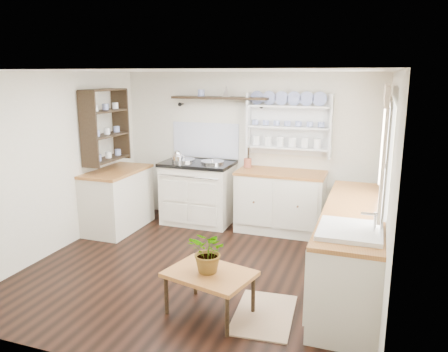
{
  "coord_description": "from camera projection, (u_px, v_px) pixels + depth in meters",
  "views": [
    {
      "loc": [
        1.86,
        -4.45,
        2.27
      ],
      "look_at": [
        0.2,
        0.25,
        1.1
      ],
      "focal_mm": 35.0,
      "sensor_mm": 36.0,
      "label": 1
    }
  ],
  "objects": [
    {
      "name": "aga_cooker",
      "position": [
        198.0,
        192.0,
        6.76
      ],
      "size": [
        1.08,
        0.75,
        0.99
      ],
      "color": "white",
      "rests_on": "floor"
    },
    {
      "name": "wall_right",
      "position": [
        387.0,
        190.0,
        4.3
      ],
      "size": [
        0.02,
        3.8,
        2.3
      ],
      "primitive_type": "cube",
      "color": "beige",
      "rests_on": "ground"
    },
    {
      "name": "floor_rug",
      "position": [
        264.0,
        314.0,
        4.2
      ],
      "size": [
        0.61,
        0.89,
        0.02
      ],
      "primitive_type": "cube",
      "rotation": [
        0.0,
        0.0,
        0.08
      ],
      "color": "#9C795B",
      "rests_on": "floor"
    },
    {
      "name": "back_cabinets",
      "position": [
        280.0,
        201.0,
        6.38
      ],
      "size": [
        1.27,
        0.63,
        0.9
      ],
      "color": "silver",
      "rests_on": "floor"
    },
    {
      "name": "high_shelf",
      "position": [
        220.0,
        99.0,
        6.53
      ],
      "size": [
        1.5,
        0.29,
        0.16
      ],
      "color": "black",
      "rests_on": "wall_back"
    },
    {
      "name": "window",
      "position": [
        385.0,
        146.0,
        4.36
      ],
      "size": [
        0.08,
        1.55,
        1.22
      ],
      "color": "white",
      "rests_on": "wall_right"
    },
    {
      "name": "floor",
      "position": [
        201.0,
        269.0,
        5.21
      ],
      "size": [
        4.0,
        3.8,
        0.01
      ],
      "primitive_type": "cube",
      "color": "black",
      "rests_on": "ground"
    },
    {
      "name": "ceiling",
      "position": [
        199.0,
        71.0,
        4.68
      ],
      "size": [
        4.0,
        3.8,
        0.01
      ],
      "primitive_type": "cube",
      "color": "white",
      "rests_on": "wall_back"
    },
    {
      "name": "wall_back",
      "position": [
        247.0,
        149.0,
        6.69
      ],
      "size": [
        4.0,
        0.02,
        2.3
      ],
      "primitive_type": "cube",
      "color": "beige",
      "rests_on": "ground"
    },
    {
      "name": "belfast_sink",
      "position": [
        349.0,
        243.0,
        3.88
      ],
      "size": [
        0.55,
        0.6,
        0.45
      ],
      "color": "white",
      "rests_on": "right_cabinets"
    },
    {
      "name": "plate_rack",
      "position": [
        290.0,
        124.0,
        6.35
      ],
      "size": [
        1.2,
        0.22,
        0.9
      ],
      "color": "white",
      "rests_on": "wall_back"
    },
    {
      "name": "left_shelving",
      "position": [
        105.0,
        125.0,
        6.28
      ],
      "size": [
        0.28,
        0.8,
        1.05
      ],
      "primitive_type": "cube",
      "color": "black",
      "rests_on": "wall_left"
    },
    {
      "name": "left_cabinets",
      "position": [
        118.0,
        199.0,
        6.48
      ],
      "size": [
        0.62,
        1.13,
        0.9
      ],
      "color": "silver",
      "rests_on": "floor"
    },
    {
      "name": "kettle",
      "position": [
        178.0,
        157.0,
        6.62
      ],
      "size": [
        0.17,
        0.17,
        0.21
      ],
      "primitive_type": null,
      "color": "silver",
      "rests_on": "aga_cooker"
    },
    {
      "name": "wall_left",
      "position": [
        56.0,
        163.0,
        5.59
      ],
      "size": [
        0.02,
        3.8,
        2.3
      ],
      "primitive_type": "cube",
      "color": "beige",
      "rests_on": "ground"
    },
    {
      "name": "potted_plant",
      "position": [
        209.0,
        252.0,
        4.1
      ],
      "size": [
        0.45,
        0.42,
        0.42
      ],
      "primitive_type": "imported",
      "rotation": [
        0.0,
        0.0,
        -0.29
      ],
      "color": "#3F7233",
      "rests_on": "center_table"
    },
    {
      "name": "utensil_crock",
      "position": [
        248.0,
        163.0,
        6.5
      ],
      "size": [
        0.11,
        0.11,
        0.13
      ],
      "primitive_type": "cylinder",
      "color": "#A2533B",
      "rests_on": "back_cabinets"
    },
    {
      "name": "right_cabinets",
      "position": [
        352.0,
        248.0,
        4.64
      ],
      "size": [
        0.62,
        2.43,
        0.9
      ],
      "color": "silver",
      "rests_on": "floor"
    },
    {
      "name": "center_table",
      "position": [
        210.0,
        277.0,
        4.16
      ],
      "size": [
        0.9,
        0.74,
        0.43
      ],
      "rotation": [
        0.0,
        0.0,
        -0.24
      ],
      "color": "brown",
      "rests_on": "floor"
    }
  ]
}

